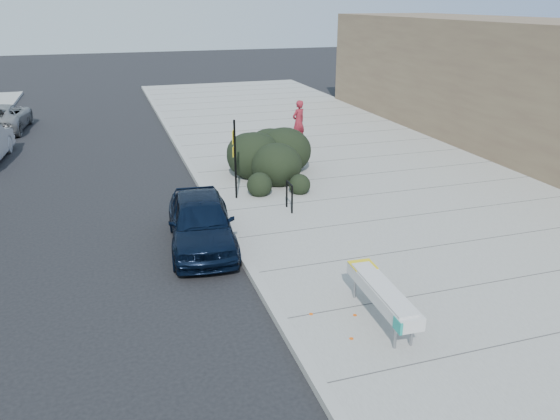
{
  "coord_description": "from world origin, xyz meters",
  "views": [
    {
      "loc": [
        -2.81,
        -10.58,
        5.88
      ],
      "look_at": [
        1.09,
        1.48,
        1.0
      ],
      "focal_mm": 35.0,
      "sensor_mm": 36.0,
      "label": 1
    }
  ],
  "objects": [
    {
      "name": "ground",
      "position": [
        0.0,
        0.0,
        0.0
      ],
      "size": [
        120.0,
        120.0,
        0.0
      ],
      "primitive_type": "plane",
      "color": "black",
      "rests_on": "ground"
    },
    {
      "name": "sidewalk_near",
      "position": [
        5.6,
        5.0,
        0.07
      ],
      "size": [
        11.2,
        50.0,
        0.15
      ],
      "primitive_type": "cube",
      "color": "gray",
      "rests_on": "ground"
    },
    {
      "name": "curb_near",
      "position": [
        0.0,
        5.0,
        0.08
      ],
      "size": [
        0.22,
        50.0,
        0.17
      ],
      "primitive_type": "cube",
      "color": "#9E9E99",
      "rests_on": "ground"
    },
    {
      "name": "bench",
      "position": [
        1.8,
        -2.58,
        0.72
      ],
      "size": [
        0.6,
        2.4,
        0.72
      ],
      "rotation": [
        0.0,
        0.0,
        -0.04
      ],
      "color": "gray",
      "rests_on": "sidewalk_near"
    },
    {
      "name": "bike_rack",
      "position": [
        2.02,
        3.5,
        0.66
      ],
      "size": [
        0.07,
        0.58,
        0.84
      ],
      "rotation": [
        0.0,
        0.0,
        -0.03
      ],
      "color": "black",
      "rests_on": "sidewalk_near"
    },
    {
      "name": "sign_post",
      "position": [
        0.79,
        5.01,
        1.54
      ],
      "size": [
        0.14,
        0.27,
        2.45
      ],
      "rotation": [
        0.0,
        0.0,
        -0.36
      ],
      "color": "black",
      "rests_on": "sidewalk_near"
    },
    {
      "name": "hedge",
      "position": [
        2.59,
        7.0,
        1.01
      ],
      "size": [
        3.25,
        4.96,
        1.71
      ],
      "primitive_type": "ellipsoid",
      "rotation": [
        0.0,
        0.0,
        -0.23
      ],
      "color": "black",
      "rests_on": "sidewalk_near"
    },
    {
      "name": "sedan_navy",
      "position": [
        -0.8,
        2.14,
        0.68
      ],
      "size": [
        1.98,
        4.11,
        1.35
      ],
      "primitive_type": "imported",
      "rotation": [
        0.0,
        0.0,
        -0.1
      ],
      "color": "black",
      "rests_on": "ground"
    },
    {
      "name": "suv_silver",
      "position": [
        -7.5,
        18.2,
        0.64
      ],
      "size": [
        2.46,
        4.75,
        1.28
      ],
      "primitive_type": "imported",
      "rotation": [
        0.0,
        0.0,
        3.07
      ],
      "color": "gray",
      "rests_on": "ground"
    },
    {
      "name": "pedestrian",
      "position": [
        4.99,
        11.02,
        1.06
      ],
      "size": [
        0.79,
        0.68,
        1.82
      ],
      "primitive_type": "imported",
      "rotation": [
        0.0,
        0.0,
        3.59
      ],
      "color": "maroon",
      "rests_on": "sidewalk_near"
    }
  ]
}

